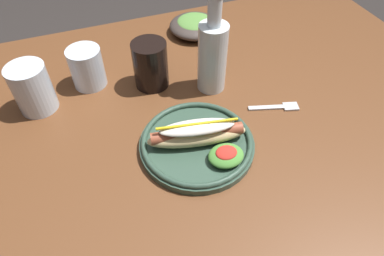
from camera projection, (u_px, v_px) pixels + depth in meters
The scene contains 9 objects.
ground_plane at pixel (190, 246), 1.35m from camera, with size 8.00×8.00×0.00m, color #2D2826.
dining_table at pixel (188, 137), 0.87m from camera, with size 1.45×0.93×0.74m.
hot_dog_plate at pixel (198, 141), 0.72m from camera, with size 0.24×0.24×0.08m.
fork at pixel (278, 107), 0.82m from camera, with size 0.12×0.05×0.00m.
soda_cup at pixel (151, 65), 0.84m from camera, with size 0.09×0.09×0.12m, color black.
water_cup at pixel (87, 68), 0.84m from camera, with size 0.08×0.08×0.10m, color silver.
extra_cup at pixel (32, 88), 0.78m from camera, with size 0.09×0.09×0.12m, color silver.
glass_bottle at pixel (213, 54), 0.80m from camera, with size 0.07×0.07×0.25m.
side_bowl at pixel (195, 25), 1.03m from camera, with size 0.15×0.15×0.05m.
Camera 1 is at (-0.19, -0.55, 1.30)m, focal length 31.92 mm.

